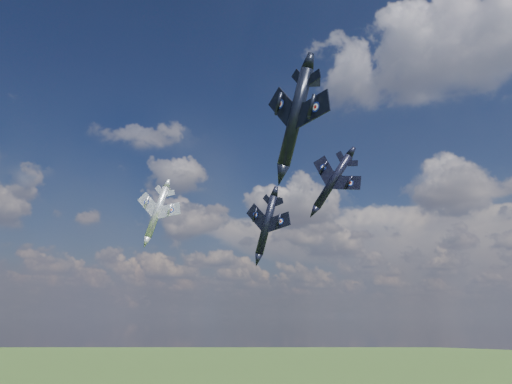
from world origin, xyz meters
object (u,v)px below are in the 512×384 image
Objects in this scene: jet_right_navy at (295,117)px; jet_left_silver at (157,212)px; jet_lead_navy at (267,225)px; jet_high_navy at (333,181)px.

jet_left_silver is at bearing 167.47° from jet_right_navy.
jet_lead_navy is 15.87m from jet_high_navy.
jet_lead_navy is 27.43m from jet_left_silver.
jet_right_navy is at bearing -48.84° from jet_lead_navy.
jet_lead_navy is 1.02× the size of jet_right_navy.
jet_lead_navy is at bearing 144.74° from jet_right_navy.
jet_left_silver is (-37.80, -10.90, -3.62)m from jet_high_navy.
jet_high_navy reaches higher than jet_left_silver.
jet_right_navy is 0.96× the size of jet_high_navy.
jet_high_navy is 39.51m from jet_left_silver.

